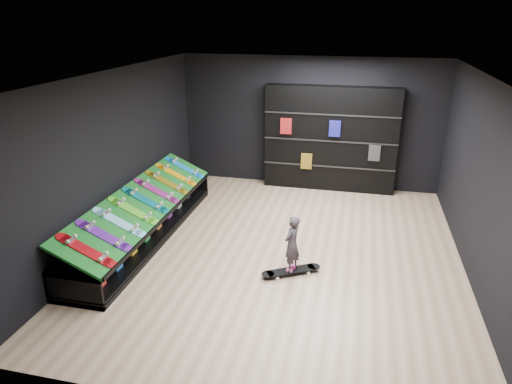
% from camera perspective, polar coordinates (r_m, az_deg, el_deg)
% --- Properties ---
extents(floor, '(6.00, 7.00, 0.01)m').
position_cam_1_polar(floor, '(8.01, 3.19, -7.48)').
color(floor, tan).
rests_on(floor, ground).
extents(ceiling, '(6.00, 7.00, 0.01)m').
position_cam_1_polar(ceiling, '(7.07, 3.70, 14.32)').
color(ceiling, white).
rests_on(ceiling, ground).
extents(wall_back, '(6.00, 0.02, 3.00)m').
position_cam_1_polar(wall_back, '(10.75, 6.65, 8.57)').
color(wall_back, black).
rests_on(wall_back, ground).
extents(wall_front, '(6.00, 0.02, 3.00)m').
position_cam_1_polar(wall_front, '(4.32, -4.72, -11.99)').
color(wall_front, black).
rests_on(wall_front, ground).
extents(wall_left, '(0.02, 7.00, 3.00)m').
position_cam_1_polar(wall_left, '(8.41, -17.20, 4.09)').
color(wall_left, black).
rests_on(wall_left, ground).
extents(wall_right, '(0.02, 7.00, 3.00)m').
position_cam_1_polar(wall_right, '(7.55, 26.48, 0.79)').
color(wall_right, black).
rests_on(wall_right, ground).
extents(display_rack, '(0.90, 4.50, 0.50)m').
position_cam_1_polar(display_rack, '(8.64, -13.70, -3.98)').
color(display_rack, black).
rests_on(display_rack, ground).
extents(turf_ramp, '(0.92, 4.50, 0.46)m').
position_cam_1_polar(turf_ramp, '(8.44, -13.67, -1.19)').
color(turf_ramp, '#0D5216').
rests_on(turf_ramp, display_rack).
extents(back_shelving, '(2.98, 0.35, 2.39)m').
position_cam_1_polar(back_shelving, '(10.60, 9.27, 6.55)').
color(back_shelving, black).
rests_on(back_shelving, ground).
extents(floor_skateboard, '(0.96, 0.69, 0.09)m').
position_cam_1_polar(floor_skateboard, '(7.36, 4.40, -9.94)').
color(floor_skateboard, black).
rests_on(floor_skateboard, ground).
extents(child, '(0.22, 0.25, 0.55)m').
position_cam_1_polar(child, '(7.20, 4.48, -7.77)').
color(child, black).
rests_on(child, floor_skateboard).
extents(display_board_0, '(0.93, 0.22, 0.50)m').
position_cam_1_polar(display_board_0, '(6.95, -20.45, -6.85)').
color(display_board_0, red).
rests_on(display_board_0, turf_ramp).
extents(display_board_1, '(0.93, 0.22, 0.50)m').
position_cam_1_polar(display_board_1, '(7.30, -18.47, -5.18)').
color(display_board_1, purple).
rests_on(display_board_1, turf_ramp).
extents(display_board_2, '(0.93, 0.22, 0.50)m').
position_cam_1_polar(display_board_2, '(7.66, -16.69, -3.66)').
color(display_board_2, '#0CB2E5').
rests_on(display_board_2, turf_ramp).
extents(display_board_3, '(0.93, 0.22, 0.50)m').
position_cam_1_polar(display_board_3, '(8.04, -15.07, -2.28)').
color(display_board_3, green).
rests_on(display_board_3, turf_ramp).
extents(display_board_4, '(0.93, 0.22, 0.50)m').
position_cam_1_polar(display_board_4, '(8.42, -13.61, -1.02)').
color(display_board_4, '#0C8C99').
rests_on(display_board_4, turf_ramp).
extents(display_board_5, '(0.93, 0.22, 0.50)m').
position_cam_1_polar(display_board_5, '(8.82, -12.27, 0.12)').
color(display_board_5, '#2626BF').
rests_on(display_board_5, turf_ramp).
extents(display_board_6, '(0.93, 0.22, 0.50)m').
position_cam_1_polar(display_board_6, '(9.22, -11.05, 1.17)').
color(display_board_6, yellow).
rests_on(display_board_6, turf_ramp).
extents(display_board_7, '(0.93, 0.22, 0.50)m').
position_cam_1_polar(display_board_7, '(9.63, -9.93, 2.13)').
color(display_board_7, yellow).
rests_on(display_board_7, turf_ramp).
extents(display_board_8, '(0.93, 0.22, 0.50)m').
position_cam_1_polar(display_board_8, '(10.04, -8.91, 3.01)').
color(display_board_8, blue).
rests_on(display_board_8, turf_ramp).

